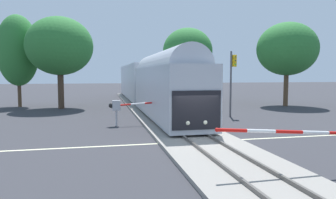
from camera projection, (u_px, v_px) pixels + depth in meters
name	position (u px, v px, depth m)	size (l,w,h in m)	color
ground_plane	(198.00, 142.00, 16.71)	(220.00, 220.00, 0.00)	#333338
road_centre_stripe	(198.00, 142.00, 16.71)	(44.00, 0.20, 0.01)	beige
railway_track	(198.00, 140.00, 16.70)	(4.40, 80.00, 0.32)	gray
commuter_train	(147.00, 82.00, 34.72)	(3.04, 39.88, 5.16)	#B2B7C1
crossing_gate_far	(125.00, 106.00, 21.87)	(5.64, 0.40, 1.80)	#B7B7BC
traffic_signal_far_side	(233.00, 73.00, 26.23)	(0.53, 0.38, 5.58)	#4C4C51
pine_left_background	(18.00, 51.00, 34.10)	(4.41, 4.41, 10.18)	brown
elm_centre_background	(188.00, 51.00, 42.12)	(6.74, 6.74, 9.91)	#4C3828
oak_behind_train	(60.00, 46.00, 32.37)	(6.89, 6.89, 9.63)	#4C3828
maple_right_background	(287.00, 49.00, 34.97)	(6.74, 6.74, 9.49)	brown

